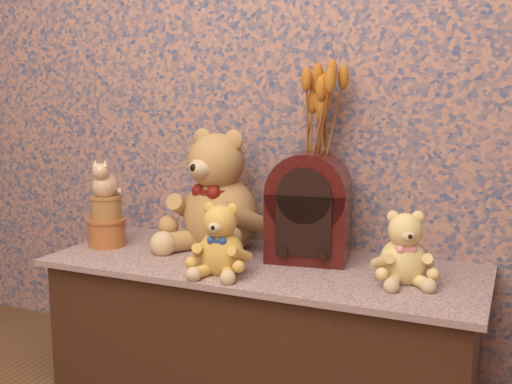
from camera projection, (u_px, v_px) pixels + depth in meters
display_shelf at (262, 327)px, 2.02m from camera, size 1.41×0.55×0.45m
teddy_large at (220, 185)px, 2.13m from camera, size 0.45×0.50×0.45m
teddy_medium at (221, 235)px, 1.85m from camera, size 0.21×0.24×0.24m
teddy_small at (404, 244)px, 1.77m from camera, size 0.25×0.27×0.23m
cathedral_radio at (309, 206)px, 1.99m from camera, size 0.28×0.22×0.36m
ceramic_vase at (319, 225)px, 2.05m from camera, size 0.15×0.15×0.21m
dried_stalks at (320, 136)px, 2.00m from camera, size 0.26×0.26×0.39m
biscuit_tin_lower at (107, 233)px, 2.19m from camera, size 0.17×0.17×0.10m
biscuit_tin_upper at (106, 208)px, 2.17m from camera, size 0.13×0.13×0.08m
cat_figurine at (105, 177)px, 2.15m from camera, size 0.12×0.13×0.14m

